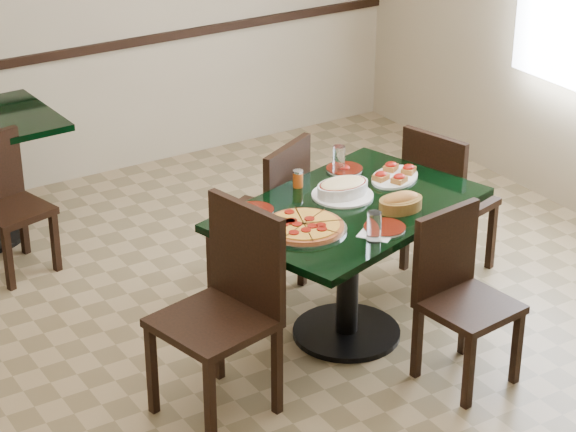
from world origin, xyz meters
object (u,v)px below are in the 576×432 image
chair_right (443,195)px  pepperoni_pizza (304,226)px  back_chair_near (4,197)px  bread_basket (401,202)px  chair_far (270,211)px  main_table (349,238)px  chair_near (459,288)px  bruschetta_platter (395,175)px  chair_left (228,299)px  lasagna_casserole (343,188)px

chair_right → pepperoni_pizza: size_ratio=2.15×
back_chair_near → bread_basket: bread_basket is taller
chair_far → main_table: bearing=73.2°
back_chair_near → chair_right: bearing=-48.3°
bread_basket → chair_far: bearing=115.3°
back_chair_near → bread_basket: (1.42, -1.84, 0.34)m
chair_near → chair_right: (0.59, 0.85, 0.02)m
back_chair_near → bread_basket: 2.35m
back_chair_near → bruschetta_platter: bearing=-57.5°
main_table → chair_near: size_ratio=1.76×
chair_left → pepperoni_pizza: chair_left is taller
bruschetta_platter → chair_left: bearing=167.0°
chair_left → bruschetta_platter: (1.22, 0.37, 0.20)m
chair_right → chair_left: bearing=91.9°
pepperoni_pizza → lasagna_casserole: 0.44m
chair_right → back_chair_near: size_ratio=1.10×
chair_far → pepperoni_pizza: size_ratio=2.22×
chair_left → back_chair_near: 1.94m
main_table → back_chair_near: 2.08m
chair_far → chair_right: size_ratio=1.03×
main_table → lasagna_casserole: lasagna_casserole is taller
chair_near → back_chair_near: (-1.49, 2.24, -0.03)m
chair_near → lasagna_casserole: size_ratio=2.72×
main_table → pepperoni_pizza: bearing=-179.3°
bruschetta_platter → pepperoni_pizza: bearing=169.5°
main_table → chair_left: bearing=178.3°
pepperoni_pizza → bruschetta_platter: (0.73, 0.26, 0.01)m
chair_near → bread_basket: (-0.06, 0.40, 0.31)m
chair_far → back_chair_near: bearing=-71.7°
pepperoni_pizza → chair_right: bearing=18.2°
back_chair_near → bruschetta_platter: back_chair_near is taller
chair_far → chair_left: bearing=21.0°
back_chair_near → lasagna_casserole: bearing=-65.3°
chair_near → bread_basket: chair_near is taller
back_chair_near → bread_basket: size_ratio=3.34×
chair_left → pepperoni_pizza: (0.48, 0.11, 0.20)m
pepperoni_pizza → bread_basket: bearing=-6.8°
chair_near → back_chair_near: 2.69m
pepperoni_pizza → main_table: bearing=17.5°
chair_left → lasagna_casserole: 0.95m
chair_near → bread_basket: 0.51m
chair_near → bruschetta_platter: chair_near is taller
chair_near → pepperoni_pizza: (-0.59, 0.46, 0.29)m
chair_far → chair_right: bearing=134.6°
chair_far → pepperoni_pizza: bearing=44.1°
main_table → bruschetta_platter: (0.39, 0.15, 0.21)m
main_table → chair_left: 0.85m
back_chair_near → bread_basket: bearing=-66.8°
main_table → lasagna_casserole: size_ratio=4.79×
pepperoni_pizza → bruschetta_platter: size_ratio=1.04×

